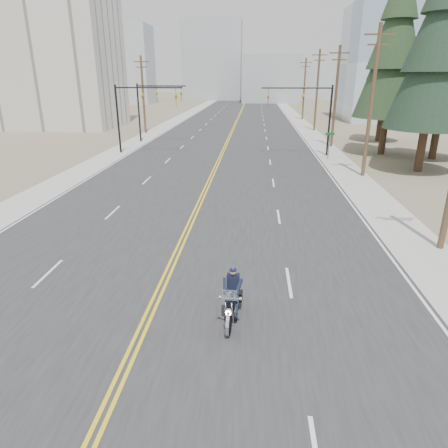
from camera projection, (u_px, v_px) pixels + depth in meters
ground_plane at (139, 338)px, 12.59m from camera, size 400.00×400.00×0.00m
road at (238, 119)px, 78.05m from camera, size 20.00×200.00×0.01m
sidewalk_left at (180, 118)px, 78.88m from camera, size 3.00×200.00×0.01m
sidewalk_right at (297, 119)px, 77.22m from camera, size 3.00×200.00×0.01m
traffic_mast_left at (136, 105)px, 41.45m from camera, size 7.10×0.26×7.00m
traffic_mast_right at (310, 106)px, 40.16m from camera, size 7.10×0.26×7.00m
traffic_mast_far at (152, 102)px, 48.98m from camera, size 6.10×0.26×7.00m
street_sign at (329, 141)px, 39.24m from camera, size 0.90×0.06×2.62m
utility_pole_b at (372, 101)px, 31.12m from camera, size 2.20×0.30×11.50m
utility_pole_c at (336, 96)px, 45.24m from camera, size 2.20×0.30×11.00m
utility_pole_d at (317, 89)px, 59.18m from camera, size 2.20×0.30×11.50m
utility_pole_e at (304, 88)px, 75.16m from camera, size 2.20×0.30×11.00m
utility_pole_left at (143, 94)px, 56.48m from camera, size 2.20×0.30×10.50m
apartment_block at (51, 26)px, 60.83m from camera, size 18.00×14.00×30.00m
glass_building at (415, 63)px, 72.28m from camera, size 24.00×16.00×20.00m
haze_bldg_a at (128, 65)px, 118.83m from camera, size 14.00×12.00×22.00m
haze_bldg_b at (271, 79)px, 126.48m from camera, size 18.00×14.00×14.00m
haze_bldg_c at (390, 72)px, 109.46m from camera, size 16.00×12.00×18.00m
haze_bldg_d at (213, 61)px, 139.86m from camera, size 20.00×15.00×26.00m
haze_bldg_e at (314, 82)px, 148.98m from camera, size 14.00×14.00×12.00m
haze_bldg_f at (98, 76)px, 134.98m from camera, size 12.00×12.00×16.00m
motorcyclist at (232, 296)px, 13.24m from camera, size 1.12×2.35×1.79m
conifer_near at (440, 40)px, 31.20m from camera, size 6.87×6.87×18.20m
conifer_tall at (396, 42)px, 38.85m from camera, size 6.83×6.83×18.98m
conifer_far at (388, 61)px, 47.85m from camera, size 6.17×6.17×16.54m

